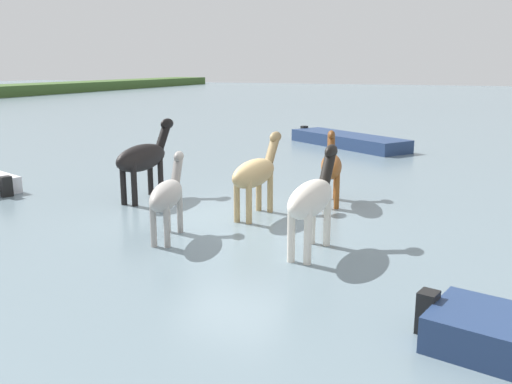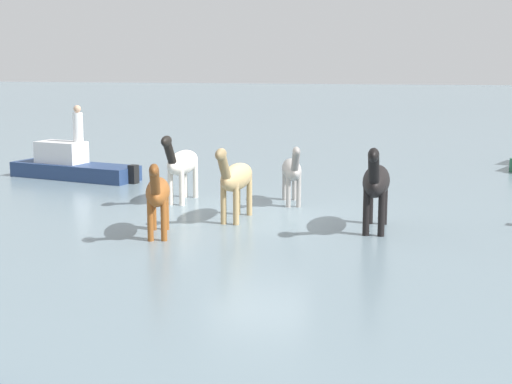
# 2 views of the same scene
# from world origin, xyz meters

# --- Properties ---
(ground_plane) EXTENTS (182.10, 182.10, 0.00)m
(ground_plane) POSITION_xyz_m (0.00, 0.00, 0.00)
(ground_plane) COLOR slate
(horse_gray_outer) EXTENTS (2.15, 0.92, 1.67)m
(horse_gray_outer) POSITION_xyz_m (-1.90, 0.57, 0.92)
(horse_gray_outer) COLOR #9E9993
(horse_gray_outer) RESTS_ON ground_plane
(horse_rear_stallion) EXTENTS (2.44, 0.69, 1.89)m
(horse_rear_stallion) POSITION_xyz_m (0.39, -0.45, 1.04)
(horse_rear_stallion) COLOR tan
(horse_rear_stallion) RESTS_ON ground_plane
(horse_mid_herd) EXTENTS (2.27, 0.98, 1.77)m
(horse_mid_herd) POSITION_xyz_m (2.33, -1.76, 0.97)
(horse_mid_herd) COLOR brown
(horse_mid_herd) RESTS_ON ground_plane
(horse_chestnut_trailing) EXTENTS (2.62, 0.63, 2.05)m
(horse_chestnut_trailing) POSITION_xyz_m (0.84, 2.92, 1.13)
(horse_chestnut_trailing) COLOR black
(horse_chestnut_trailing) RESTS_ON ground_plane
(horse_pinto_flank) EXTENTS (2.49, 0.65, 1.93)m
(horse_pinto_flank) POSITION_xyz_m (-1.63, -2.42, 1.06)
(horse_pinto_flank) COLOR silver
(horse_pinto_flank) RESTS_ON ground_plane
(boat_tender_starboard) EXTENTS (2.28, 4.67, 1.33)m
(boat_tender_starboard) POSITION_xyz_m (-4.82, -7.12, 0.31)
(boat_tender_starboard) COLOR navy
(boat_tender_starboard) RESTS_ON ground_plane
(person_helmsman_aft) EXTENTS (0.32, 0.32, 1.19)m
(person_helmsman_aft) POSITION_xyz_m (-4.95, -6.93, 1.73)
(person_helmsman_aft) COLOR silver
(person_helmsman_aft) RESTS_ON boat_tender_starboard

